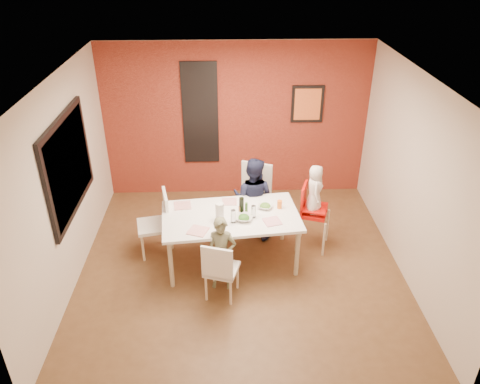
{
  "coord_description": "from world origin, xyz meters",
  "views": [
    {
      "loc": [
        -0.2,
        -5.31,
        4.19
      ],
      "look_at": [
        0.0,
        0.3,
        1.05
      ],
      "focal_mm": 35.0,
      "sensor_mm": 36.0,
      "label": 1
    }
  ],
  "objects_px": {
    "toddler": "(315,189)",
    "paper_towel_roll": "(220,212)",
    "chair_far": "(254,193)",
    "child_near": "(222,254)",
    "dining_table": "(231,219)",
    "child_far": "(253,198)",
    "chair_left": "(159,220)",
    "chair_near": "(220,268)",
    "wine_bottle": "(241,206)",
    "high_chair": "(311,210)"
  },
  "relations": [
    {
      "from": "chair_far",
      "to": "paper_towel_roll",
      "type": "relative_size",
      "value": 4.23
    },
    {
      "from": "chair_far",
      "to": "child_near",
      "type": "distance_m",
      "value": 1.56
    },
    {
      "from": "chair_left",
      "to": "wine_bottle",
      "type": "distance_m",
      "value": 1.27
    },
    {
      "from": "wine_bottle",
      "to": "paper_towel_roll",
      "type": "xyz_separation_m",
      "value": [
        -0.3,
        -0.12,
        -0.0
      ]
    },
    {
      "from": "chair_left",
      "to": "toddler",
      "type": "relative_size",
      "value": 1.31
    },
    {
      "from": "chair_near",
      "to": "wine_bottle",
      "type": "relative_size",
      "value": 3.35
    },
    {
      "from": "toddler",
      "to": "chair_far",
      "type": "bearing_deg",
      "value": 58.94
    },
    {
      "from": "wine_bottle",
      "to": "chair_left",
      "type": "bearing_deg",
      "value": 167.43
    },
    {
      "from": "high_chair",
      "to": "child_far",
      "type": "height_order",
      "value": "child_far"
    },
    {
      "from": "wine_bottle",
      "to": "toddler",
      "type": "bearing_deg",
      "value": 16.8
    },
    {
      "from": "high_chair",
      "to": "toddler",
      "type": "height_order",
      "value": "toddler"
    },
    {
      "from": "chair_far",
      "to": "child_far",
      "type": "height_order",
      "value": "child_far"
    },
    {
      "from": "chair_far",
      "to": "child_near",
      "type": "height_order",
      "value": "chair_far"
    },
    {
      "from": "wine_bottle",
      "to": "paper_towel_roll",
      "type": "height_order",
      "value": "wine_bottle"
    },
    {
      "from": "chair_far",
      "to": "paper_towel_roll",
      "type": "height_order",
      "value": "chair_far"
    },
    {
      "from": "chair_left",
      "to": "child_near",
      "type": "bearing_deg",
      "value": 35.6
    },
    {
      "from": "dining_table",
      "to": "child_near",
      "type": "relative_size",
      "value": 1.86
    },
    {
      "from": "dining_table",
      "to": "chair_near",
      "type": "height_order",
      "value": "chair_near"
    },
    {
      "from": "chair_far",
      "to": "toddler",
      "type": "relative_size",
      "value": 1.43
    },
    {
      "from": "dining_table",
      "to": "chair_left",
      "type": "height_order",
      "value": "chair_left"
    },
    {
      "from": "child_far",
      "to": "chair_left",
      "type": "bearing_deg",
      "value": 35.71
    },
    {
      "from": "child_near",
      "to": "toddler",
      "type": "bearing_deg",
      "value": 38.81
    },
    {
      "from": "chair_far",
      "to": "chair_left",
      "type": "xyz_separation_m",
      "value": [
        -1.42,
        -0.64,
        -0.05
      ]
    },
    {
      "from": "chair_left",
      "to": "toddler",
      "type": "distance_m",
      "value": 2.28
    },
    {
      "from": "child_far",
      "to": "child_near",
      "type": "bearing_deg",
      "value": 88.37
    },
    {
      "from": "chair_left",
      "to": "paper_towel_roll",
      "type": "relative_size",
      "value": 3.86
    },
    {
      "from": "chair_far",
      "to": "chair_near",
      "type": "bearing_deg",
      "value": -86.3
    },
    {
      "from": "child_near",
      "to": "child_far",
      "type": "height_order",
      "value": "child_far"
    },
    {
      "from": "chair_far",
      "to": "chair_left",
      "type": "height_order",
      "value": "chair_far"
    },
    {
      "from": "chair_near",
      "to": "high_chair",
      "type": "xyz_separation_m",
      "value": [
        1.33,
        1.13,
        0.13
      ]
    },
    {
      "from": "toddler",
      "to": "paper_towel_roll",
      "type": "bearing_deg",
      "value": 112.61
    },
    {
      "from": "chair_near",
      "to": "chair_far",
      "type": "distance_m",
      "value": 1.79
    },
    {
      "from": "chair_left",
      "to": "child_near",
      "type": "xyz_separation_m",
      "value": [
        0.9,
        -0.83,
        -0.01
      ]
    },
    {
      "from": "child_far",
      "to": "paper_towel_roll",
      "type": "relative_size",
      "value": 5.21
    },
    {
      "from": "dining_table",
      "to": "child_far",
      "type": "xyz_separation_m",
      "value": [
        0.35,
        0.68,
        -0.06
      ]
    },
    {
      "from": "chair_far",
      "to": "child_far",
      "type": "bearing_deg",
      "value": -76.71
    },
    {
      "from": "dining_table",
      "to": "wine_bottle",
      "type": "relative_size",
      "value": 7.65
    },
    {
      "from": "wine_bottle",
      "to": "child_near",
      "type": "bearing_deg",
      "value": -116.38
    },
    {
      "from": "child_near",
      "to": "child_far",
      "type": "relative_size",
      "value": 0.81
    },
    {
      "from": "chair_left",
      "to": "child_near",
      "type": "relative_size",
      "value": 0.91
    },
    {
      "from": "high_chair",
      "to": "dining_table",
      "type": "bearing_deg",
      "value": 125.33
    },
    {
      "from": "dining_table",
      "to": "toddler",
      "type": "distance_m",
      "value": 1.28
    },
    {
      "from": "child_near",
      "to": "paper_towel_roll",
      "type": "xyz_separation_m",
      "value": [
        -0.02,
        0.44,
        0.37
      ]
    },
    {
      "from": "dining_table",
      "to": "child_far",
      "type": "bearing_deg",
      "value": 62.9
    },
    {
      "from": "chair_far",
      "to": "child_near",
      "type": "xyz_separation_m",
      "value": [
        -0.51,
        -1.47,
        -0.06
      ]
    },
    {
      "from": "high_chair",
      "to": "wine_bottle",
      "type": "xyz_separation_m",
      "value": [
        -1.03,
        -0.33,
        0.29
      ]
    },
    {
      "from": "chair_near",
      "to": "paper_towel_roll",
      "type": "xyz_separation_m",
      "value": [
        0.01,
        0.68,
        0.42
      ]
    },
    {
      "from": "high_chair",
      "to": "chair_left",
      "type": "bearing_deg",
      "value": 110.46
    },
    {
      "from": "high_chair",
      "to": "toddler",
      "type": "relative_size",
      "value": 1.37
    },
    {
      "from": "child_near",
      "to": "chair_far",
      "type": "bearing_deg",
      "value": 76.11
    }
  ]
}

